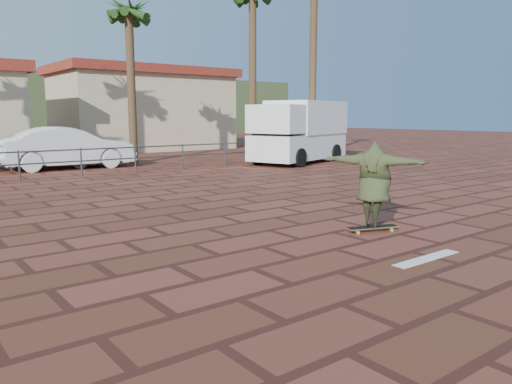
% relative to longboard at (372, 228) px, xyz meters
% --- Properties ---
extents(ground, '(120.00, 120.00, 0.00)m').
position_rel_longboard_xyz_m(ground, '(-1.42, -0.42, -0.08)').
color(ground, brown).
rests_on(ground, ground).
extents(paint_stripe, '(1.40, 0.22, 0.01)m').
position_rel_longboard_xyz_m(paint_stripe, '(-0.72, -1.62, -0.08)').
color(paint_stripe, white).
rests_on(paint_stripe, ground).
extents(guardrail, '(24.06, 0.06, 1.00)m').
position_rel_longboard_xyz_m(guardrail, '(-1.42, 11.58, 0.60)').
color(guardrail, '#47494F').
rests_on(guardrail, ground).
extents(palm_center, '(2.40, 2.40, 7.75)m').
position_rel_longboard_xyz_m(palm_center, '(2.08, 15.08, 6.28)').
color(palm_center, brown).
rests_on(palm_center, ground).
extents(building_east, '(10.60, 6.60, 5.00)m').
position_rel_longboard_xyz_m(building_east, '(6.58, 23.58, 2.46)').
color(building_east, beige).
rests_on(building_east, ground).
extents(longboard, '(1.03, 0.55, 0.10)m').
position_rel_longboard_xyz_m(longboard, '(0.00, 0.00, 0.00)').
color(longboard, olive).
rests_on(longboard, ground).
extents(skateboarder, '(1.23, 1.97, 1.56)m').
position_rel_longboard_xyz_m(skateboarder, '(-0.00, -0.00, 0.80)').
color(skateboarder, '#373F22').
rests_on(skateboarder, longboard).
extents(campervan, '(5.73, 3.73, 2.75)m').
position_rel_longboard_xyz_m(campervan, '(8.19, 10.89, 1.36)').
color(campervan, white).
rests_on(campervan, ground).
extents(car_silver, '(4.71, 3.51, 1.49)m').
position_rel_longboard_xyz_m(car_silver, '(-1.51, 15.58, 0.66)').
color(car_silver, silver).
rests_on(car_silver, ground).
extents(car_white, '(5.15, 2.02, 1.67)m').
position_rel_longboard_xyz_m(car_white, '(-0.92, 14.57, 0.75)').
color(car_white, white).
rests_on(car_white, ground).
extents(street_sign, '(0.45, 0.14, 2.24)m').
position_rel_longboard_xyz_m(street_sign, '(10.58, 11.58, 1.48)').
color(street_sign, gray).
rests_on(street_sign, ground).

